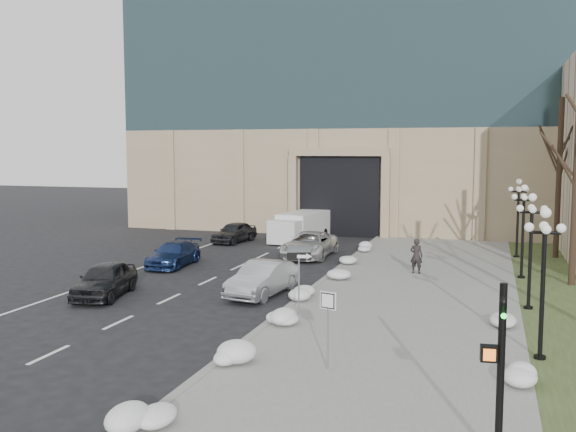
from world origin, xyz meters
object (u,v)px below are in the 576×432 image
object	(u,v)px
lamppost_a	(544,263)
car_b	(263,279)
car_a	(105,280)
keep_sign	(328,313)
lamppost_d	(518,207)
pedestrian	(416,256)
traffic_signal	(499,378)
lamppost_b	(531,236)
car_c	(174,254)
one_way_sign	(303,264)
lamppost_c	(523,219)
car_e	(234,232)
car_d	(309,245)
box_truck	(300,227)

from	to	relation	value
lamppost_a	car_b	bearing A→B (deg)	152.23
car_a	lamppost_a	distance (m)	18.21
keep_sign	lamppost_d	bearing A→B (deg)	91.19
keep_sign	pedestrian	bearing A→B (deg)	102.98
lamppost_a	traffic_signal	bearing A→B (deg)	-100.25
traffic_signal	lamppost_b	size ratio (longest dim) A/B	0.81
car_c	keep_sign	size ratio (longest dim) A/B	1.90
car_a	lamppost_d	size ratio (longest dim) A/B	0.94
one_way_sign	traffic_signal	bearing A→B (deg)	-74.75
car_c	one_way_sign	xyz separation A→B (m)	(10.01, -8.57, 1.47)
pedestrian	lamppost_c	xyz separation A→B (m)	(5.13, 0.46, 2.04)
pedestrian	keep_sign	size ratio (longest dim) A/B	0.75
traffic_signal	lamppost_d	world-z (taller)	lamppost_d
car_a	lamppost_b	world-z (taller)	lamppost_b
car_b	car_e	distance (m)	16.59
car_d	box_truck	distance (m)	7.09
pedestrian	keep_sign	world-z (taller)	keep_sign
one_way_sign	lamppost_c	size ratio (longest dim) A/B	0.54
car_b	car_e	size ratio (longest dim) A/B	1.10
car_b	lamppost_b	bearing A→B (deg)	10.69
pedestrian	keep_sign	distance (m)	15.49
pedestrian	lamppost_b	xyz separation A→B (m)	(5.13, -6.04, 2.04)
car_e	lamppost_a	bearing A→B (deg)	-39.60
car_b	pedestrian	bearing A→B (deg)	55.45
lamppost_b	lamppost_d	bearing A→B (deg)	90.00
car_b	lamppost_c	distance (m)	13.42
keep_sign	traffic_signal	world-z (taller)	traffic_signal
car_c	lamppost_b	bearing A→B (deg)	-17.92
car_d	lamppost_d	xyz separation A→B (m)	(11.91, 3.16, 2.32)
car_e	lamppost_a	xyz separation A→B (m)	(18.59, -20.67, 2.36)
car_e	pedestrian	distance (m)	15.73
lamppost_a	lamppost_b	bearing A→B (deg)	90.00
car_c	car_e	size ratio (longest dim) A/B	1.09
box_truck	one_way_sign	distance (m)	21.28
car_a	car_e	distance (m)	17.15
car_a	car_b	bearing A→B (deg)	7.36
car_c	lamppost_d	size ratio (longest dim) A/B	0.96
car_e	lamppost_d	bearing A→B (deg)	4.82
car_a	lamppost_c	size ratio (longest dim) A/B	0.94
lamppost_b	box_truck	bearing A→B (deg)	131.28
traffic_signal	lamppost_a	world-z (taller)	lamppost_a
box_truck	lamppost_c	size ratio (longest dim) A/B	1.36
box_truck	traffic_signal	size ratio (longest dim) A/B	1.69
car_c	lamppost_d	world-z (taller)	lamppost_d
traffic_signal	pedestrian	bearing A→B (deg)	93.75
car_d	traffic_signal	world-z (taller)	traffic_signal
pedestrian	box_truck	xyz separation A→B (m)	(-9.32, 10.42, -0.07)
car_c	car_a	bearing A→B (deg)	-88.95
car_a	box_truck	bearing A→B (deg)	68.44
car_b	lamppost_a	xyz separation A→B (m)	(11.13, -5.86, 2.31)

